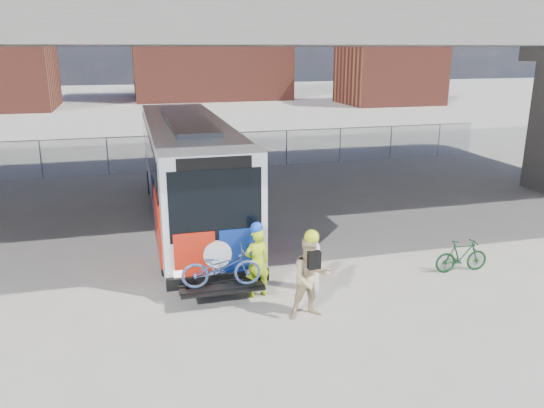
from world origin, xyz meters
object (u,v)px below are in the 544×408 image
object	(u,v)px
bus	(188,164)
cyclist_tan	(311,276)
bike_parked	(462,256)
bollard	(313,264)
cyclist_hivis	(257,261)

from	to	relation	value
bus	cyclist_tan	bearing A→B (deg)	-76.32
bus	bike_parked	bearing A→B (deg)	-43.34
bus	cyclist_tan	distance (m)	7.94
bus	bollard	xyz separation A→B (m)	(2.37, -6.31, -1.41)
cyclist_tan	bike_parked	world-z (taller)	cyclist_tan
cyclist_tan	bike_parked	size ratio (longest dim) A/B	1.38
bus	bollard	size ratio (longest dim) A/B	9.89
cyclist_hivis	bike_parked	xyz separation A→B (m)	(5.76, 0.00, -0.47)
bus	bike_parked	world-z (taller)	bus
bus	bollard	distance (m)	6.89
bus	bollard	world-z (taller)	bus
bus	cyclist_tan	xyz separation A→B (m)	(1.86, -7.64, -1.12)
bus	bike_parked	xyz separation A→B (m)	(6.69, -6.31, -1.65)
bollard	bus	bearing A→B (deg)	110.60
bollard	cyclist_tan	distance (m)	1.46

